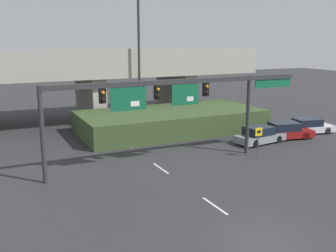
# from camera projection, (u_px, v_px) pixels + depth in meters

# --- Properties ---
(ground_plane) EXTENTS (160.00, 160.00, 0.00)m
(ground_plane) POSITION_uv_depth(u_px,v_px,m) (261.00, 238.00, 17.20)
(ground_plane) COLOR #2D2D30
(lane_markings) EXTENTS (0.14, 22.71, 0.01)m
(lane_markings) POSITION_uv_depth(u_px,v_px,m) (142.00, 155.00, 29.43)
(lane_markings) COLOR silver
(lane_markings) RESTS_ON ground
(signal_gantry) EXTENTS (18.95, 0.44, 5.88)m
(signal_gantry) POSITION_uv_depth(u_px,v_px,m) (175.00, 95.00, 26.42)
(signal_gantry) COLOR #2D2D30
(signal_gantry) RESTS_ON ground
(speed_limit_sign) EXTENTS (0.60, 0.11, 2.28)m
(speed_limit_sign) POSITION_uv_depth(u_px,v_px,m) (258.00, 138.00, 28.66)
(speed_limit_sign) COLOR #4C4C4C
(speed_limit_sign) RESTS_ON ground
(highway_light_pole_near) EXTENTS (0.70, 0.36, 16.23)m
(highway_light_pole_near) POSITION_uv_depth(u_px,v_px,m) (139.00, 40.00, 37.11)
(highway_light_pole_near) COLOR #2D2D30
(highway_light_pole_near) RESTS_ON ground
(overpass_bridge) EXTENTS (35.93, 9.74, 7.64)m
(overpass_bridge) POSITION_uv_depth(u_px,v_px,m) (89.00, 72.00, 41.26)
(overpass_bridge) COLOR #A39E93
(overpass_bridge) RESTS_ON ground
(grass_embankment) EXTENTS (17.04, 7.99, 1.98)m
(grass_embankment) POSITION_uv_depth(u_px,v_px,m) (171.00, 121.00, 37.07)
(grass_embankment) COLOR #384C28
(grass_embankment) RESTS_ON ground
(parked_sedan_near_right) EXTENTS (4.54, 2.35, 1.42)m
(parked_sedan_near_right) POSITION_uv_depth(u_px,v_px,m) (259.00, 135.00, 32.80)
(parked_sedan_near_right) COLOR gray
(parked_sedan_near_right) RESTS_ON ground
(parked_sedan_mid_right) EXTENTS (4.94, 2.68, 1.46)m
(parked_sedan_mid_right) POSITION_uv_depth(u_px,v_px,m) (285.00, 131.00, 34.28)
(parked_sedan_mid_right) COLOR maroon
(parked_sedan_mid_right) RESTS_ON ground
(parked_sedan_far_right) EXTENTS (4.85, 2.57, 1.39)m
(parked_sedan_far_right) POSITION_uv_depth(u_px,v_px,m) (308.00, 126.00, 36.29)
(parked_sedan_far_right) COLOR silver
(parked_sedan_far_right) RESTS_ON ground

